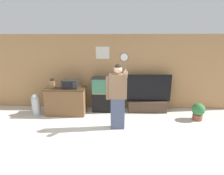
{
  "coord_description": "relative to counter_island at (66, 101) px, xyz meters",
  "views": [
    {
      "loc": [
        0.54,
        -3.22,
        2.36
      ],
      "look_at": [
        0.35,
        1.73,
        1.05
      ],
      "focal_mm": 28.0,
      "sensor_mm": 36.0,
      "label": 1
    }
  ],
  "objects": [
    {
      "name": "potted_plant",
      "position": [
        4.18,
        -0.31,
        -0.16
      ],
      "size": [
        0.39,
        0.39,
        0.54
      ],
      "color": "brown",
      "rests_on": "ground_plane"
    },
    {
      "name": "tv_on_stand",
      "position": [
        2.72,
        0.33,
        -0.08
      ],
      "size": [
        1.57,
        0.4,
        1.29
      ],
      "color": "#4C3828",
      "rests_on": "ground_plane"
    },
    {
      "name": "ground_plane",
      "position": [
        1.19,
        -2.19,
        -0.45
      ],
      "size": [
        18.0,
        18.0,
        0.0
      ],
      "primitive_type": "plane",
      "color": "beige"
    },
    {
      "name": "wall_back_paneled",
      "position": [
        1.19,
        0.67,
        0.85
      ],
      "size": [
        10.0,
        0.08,
        2.6
      ],
      "color": "#A87A4C",
      "rests_on": "ground_plane"
    },
    {
      "name": "knife_block",
      "position": [
        -0.41,
        -0.04,
        0.57
      ],
      "size": [
        0.14,
        0.09,
        0.33
      ],
      "color": "olive",
      "rests_on": "counter_island"
    },
    {
      "name": "aquarium_on_stand",
      "position": [
        1.25,
        0.31,
        0.14
      ],
      "size": [
        0.83,
        0.4,
        1.19
      ],
      "color": "black",
      "rests_on": "ground_plane"
    },
    {
      "name": "person_standing",
      "position": [
        1.7,
        -0.93,
        0.49
      ],
      "size": [
        0.57,
        0.43,
        1.8
      ],
      "color": "#424C66",
      "rests_on": "ground_plane"
    },
    {
      "name": "trash_bin",
      "position": [
        -0.99,
        -0.09,
        -0.09
      ],
      "size": [
        0.27,
        0.27,
        0.7
      ],
      "color": "#B7B7BC",
      "rests_on": "ground_plane"
    },
    {
      "name": "microwave",
      "position": [
        0.16,
        0.0,
        0.58
      ],
      "size": [
        0.49,
        0.36,
        0.27
      ],
      "color": "black",
      "rests_on": "counter_island"
    },
    {
      "name": "counter_island",
      "position": [
        0.0,
        0.0,
        0.0
      ],
      "size": [
        1.3,
        0.63,
        0.9
      ],
      "color": "brown",
      "rests_on": "ground_plane"
    }
  ]
}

